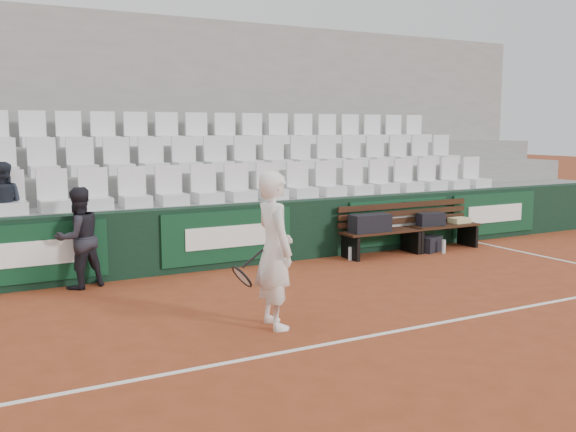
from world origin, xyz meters
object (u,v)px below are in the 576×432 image
object	(u,v)px
tennis_player	(274,250)
ball_kid	(78,238)
sports_bag_ground	(430,244)
sports_bag_left	(370,223)
sports_bag_right	(431,219)
bench_left	(381,243)
bench_right	(441,237)
spectator_c	(1,172)
water_bottle_far	(444,247)
water_bottle_near	(350,254)

from	to	relation	value
tennis_player	ball_kid	bearing A→B (deg)	118.88
sports_bag_ground	tennis_player	world-z (taller)	tennis_player
sports_bag_left	sports_bag_right	size ratio (longest dim) A/B	1.42
bench_left	bench_right	bearing A→B (deg)	0.36
bench_right	spectator_c	bearing A→B (deg)	172.39
water_bottle_far	ball_kid	world-z (taller)	ball_kid
sports_bag_right	tennis_player	xyz separation A→B (m)	(-4.63, -2.74, 0.31)
tennis_player	bench_left	bearing A→B (deg)	37.72
sports_bag_right	water_bottle_near	bearing A→B (deg)	-176.80
spectator_c	sports_bag_right	bearing A→B (deg)	-175.35
bench_left	sports_bag_left	xyz separation A→B (m)	(-0.27, -0.03, 0.38)
sports_bag_left	bench_left	bearing A→B (deg)	6.87
sports_bag_right	ball_kid	distance (m)	6.22
sports_bag_left	sports_bag_ground	world-z (taller)	sports_bag_left
bench_left	water_bottle_near	bearing A→B (deg)	-174.31
sports_bag_left	water_bottle_far	size ratio (longest dim) A/B	2.91
water_bottle_far	spectator_c	bearing A→B (deg)	169.26
spectator_c	ball_kid	bearing A→B (deg)	149.32
ball_kid	spectator_c	world-z (taller)	spectator_c
sports_bag_left	spectator_c	bearing A→B (deg)	169.82
sports_bag_ground	spectator_c	size ratio (longest dim) A/B	0.38
bench_right	water_bottle_far	world-z (taller)	bench_right
bench_right	sports_bag_ground	xyz separation A→B (m)	(-0.38, -0.12, -0.09)
ball_kid	sports_bag_ground	bearing A→B (deg)	158.39
water_bottle_far	spectator_c	world-z (taller)	spectator_c
bench_left	sports_bag_right	size ratio (longest dim) A/B	2.99
sports_bag_right	water_bottle_near	xyz separation A→B (m)	(-1.84, -0.10, -0.45)
sports_bag_right	water_bottle_near	distance (m)	1.90
sports_bag_right	bench_right	bearing A→B (deg)	-5.65
sports_bag_left	tennis_player	world-z (taller)	tennis_player
sports_bag_left	sports_bag_right	distance (m)	1.41
bench_right	ball_kid	bearing A→B (deg)	178.58
sports_bag_left	water_bottle_far	bearing A→B (deg)	-12.99
sports_bag_left	tennis_player	xyz separation A→B (m)	(-3.23, -2.67, 0.28)
bench_left	bench_right	distance (m)	1.38
sports_bag_right	tennis_player	distance (m)	5.39
sports_bag_left	water_bottle_far	world-z (taller)	sports_bag_left
bench_right	sports_bag_left	distance (m)	1.70
bench_right	sports_bag_ground	bearing A→B (deg)	-162.72
bench_left	spectator_c	size ratio (longest dim) A/B	1.25
tennis_player	ball_kid	xyz separation A→B (m)	(-1.59, 2.88, -0.17)
sports_bag_ground	spectator_c	xyz separation A→B (m)	(-6.97, 1.10, 1.46)
bench_left	water_bottle_far	world-z (taller)	bench_left
tennis_player	spectator_c	world-z (taller)	spectator_c
water_bottle_far	ball_kid	size ratio (longest dim) A/B	0.17
water_bottle_far	ball_kid	xyz separation A→B (m)	(-6.20, 0.52, 0.59)
water_bottle_far	spectator_c	distance (m)	7.36
water_bottle_near	ball_kid	distance (m)	4.43
sports_bag_left	water_bottle_near	xyz separation A→B (m)	(-0.43, -0.04, -0.49)
bench_right	sports_bag_ground	world-z (taller)	bench_right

